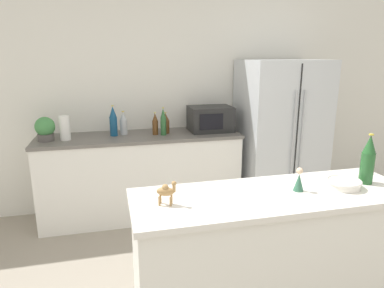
% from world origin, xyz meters
% --- Properties ---
extents(wall_back, '(8.00, 0.06, 2.55)m').
position_xyz_m(wall_back, '(0.00, 2.73, 1.27)').
color(wall_back, white).
rests_on(wall_back, ground_plane).
extents(back_counter, '(2.18, 0.63, 0.94)m').
position_xyz_m(back_counter, '(-0.47, 2.40, 0.47)').
color(back_counter, white).
rests_on(back_counter, ground_plane).
extents(refrigerator, '(0.92, 0.77, 1.73)m').
position_xyz_m(refrigerator, '(1.16, 2.31, 0.87)').
color(refrigerator, silver).
rests_on(refrigerator, ground_plane).
extents(bar_counter, '(1.74, 0.58, 0.97)m').
position_xyz_m(bar_counter, '(0.16, 0.50, 0.49)').
color(bar_counter, silver).
rests_on(bar_counter, ground_plane).
extents(potted_plant, '(0.20, 0.20, 0.24)m').
position_xyz_m(potted_plant, '(-1.42, 2.37, 1.06)').
color(potted_plant, '#595451').
rests_on(potted_plant, back_counter).
extents(paper_towel_roll, '(0.10, 0.10, 0.25)m').
position_xyz_m(paper_towel_roll, '(-1.23, 2.35, 1.06)').
color(paper_towel_roll, white).
rests_on(paper_towel_roll, back_counter).
extents(microwave, '(0.48, 0.37, 0.28)m').
position_xyz_m(microwave, '(0.34, 2.42, 1.08)').
color(microwave, black).
rests_on(microwave, back_counter).
extents(back_bottle_0, '(0.06, 0.06, 0.24)m').
position_xyz_m(back_bottle_0, '(-0.30, 2.37, 1.05)').
color(back_bottle_0, brown).
rests_on(back_bottle_0, back_counter).
extents(back_bottle_1, '(0.08, 0.08, 0.26)m').
position_xyz_m(back_bottle_1, '(-0.63, 2.47, 1.06)').
color(back_bottle_1, '#B2B7BC').
rests_on(back_bottle_1, back_counter).
extents(back_bottle_2, '(0.08, 0.08, 0.23)m').
position_xyz_m(back_bottle_2, '(-0.18, 2.43, 1.05)').
color(back_bottle_2, brown).
rests_on(back_bottle_2, back_counter).
extents(back_bottle_3, '(0.06, 0.06, 0.30)m').
position_xyz_m(back_bottle_3, '(-0.22, 2.34, 1.08)').
color(back_bottle_3, '#2D6033').
rests_on(back_bottle_3, back_counter).
extents(back_bottle_4, '(0.08, 0.08, 0.33)m').
position_xyz_m(back_bottle_4, '(-0.74, 2.43, 1.09)').
color(back_bottle_4, navy).
rests_on(back_bottle_4, back_counter).
extents(wine_bottle, '(0.09, 0.09, 0.33)m').
position_xyz_m(wine_bottle, '(0.81, 0.51, 1.12)').
color(wine_bottle, '#235628').
rests_on(wine_bottle, bar_counter).
extents(fruit_bowl, '(0.22, 0.22, 0.05)m').
position_xyz_m(fruit_bowl, '(0.62, 0.47, 1.00)').
color(fruit_bowl, white).
rests_on(fruit_bowl, bar_counter).
extents(camel_figurine, '(0.12, 0.08, 0.14)m').
position_xyz_m(camel_figurine, '(-0.50, 0.49, 1.05)').
color(camel_figurine, '#A87F4C').
rests_on(camel_figurine, bar_counter).
extents(wise_man_figurine_blue, '(0.06, 0.06, 0.15)m').
position_xyz_m(wise_man_figurine_blue, '(0.32, 0.50, 1.03)').
color(wise_man_figurine_blue, '#33664C').
rests_on(wise_man_figurine_blue, bar_counter).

